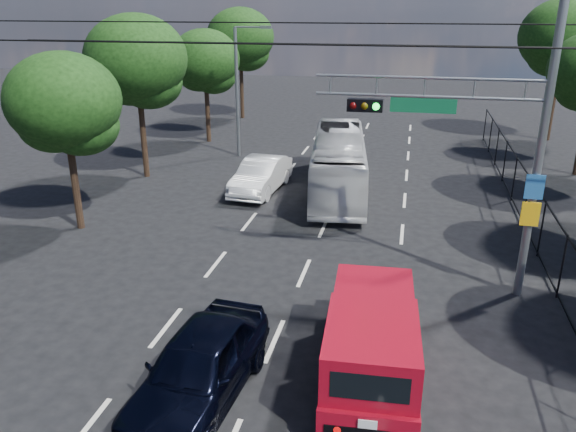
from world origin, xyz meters
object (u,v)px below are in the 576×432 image
(signal_mast, at_px, (497,118))
(red_pickup, at_px, (371,338))
(navy_hatchback, at_px, (199,367))
(white_bus, at_px, (339,163))
(white_van, at_px, (261,175))

(signal_mast, bearing_deg, red_pickup, -119.16)
(signal_mast, height_order, navy_hatchback, signal_mast)
(red_pickup, bearing_deg, navy_hatchback, -156.75)
(red_pickup, height_order, navy_hatchback, red_pickup)
(navy_hatchback, bearing_deg, red_pickup, 27.83)
(red_pickup, bearing_deg, white_bus, 100.70)
(signal_mast, xyz_separation_m, red_pickup, (-2.78, -4.98, -4.18))
(red_pickup, xyz_separation_m, navy_hatchback, (-3.56, -1.53, -0.25))
(navy_hatchback, relative_size, white_van, 1.02)
(white_bus, relative_size, white_van, 2.07)
(signal_mast, xyz_separation_m, white_van, (-8.82, 7.89, -4.47))
(red_pickup, relative_size, white_van, 1.17)
(red_pickup, xyz_separation_m, white_bus, (-2.58, 13.66, 0.29))
(navy_hatchback, bearing_deg, white_van, 104.37)
(signal_mast, relative_size, white_bus, 0.98)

